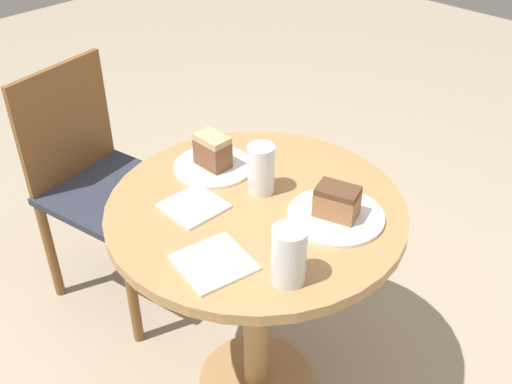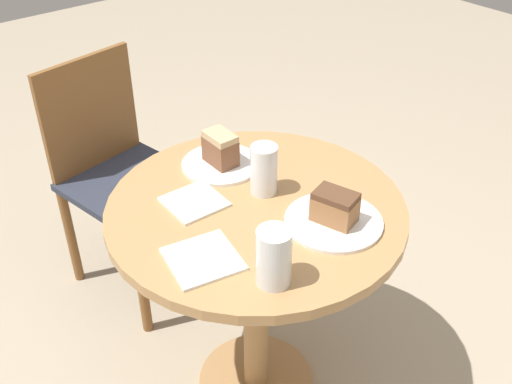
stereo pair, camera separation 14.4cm
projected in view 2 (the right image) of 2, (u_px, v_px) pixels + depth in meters
name	position (u px, v px, depth m)	size (l,w,h in m)	color
ground_plane	(256.00, 383.00, 1.97)	(8.00, 8.00, 0.00)	tan
table	(256.00, 252.00, 1.64)	(0.78, 0.78, 0.73)	tan
chair	(123.00, 175.00, 2.16)	(0.48, 0.52, 0.86)	brown
plate_near	(221.00, 164.00, 1.70)	(0.22, 0.22, 0.01)	white
plate_far	(333.00, 222.00, 1.48)	(0.24, 0.24, 0.01)	white
cake_slice_near	(220.00, 148.00, 1.67)	(0.07, 0.10, 0.09)	brown
cake_slice_far	(335.00, 207.00, 1.46)	(0.10, 0.12, 0.08)	#9E6B42
glass_lemonade	(264.00, 172.00, 1.57)	(0.07, 0.07, 0.14)	silver
glass_water	(274.00, 260.00, 1.28)	(0.08, 0.08, 0.14)	silver
napkin_stack	(203.00, 259.00, 1.37)	(0.19, 0.19, 0.01)	white
napkin_side	(194.00, 202.00, 1.55)	(0.15, 0.15, 0.01)	white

